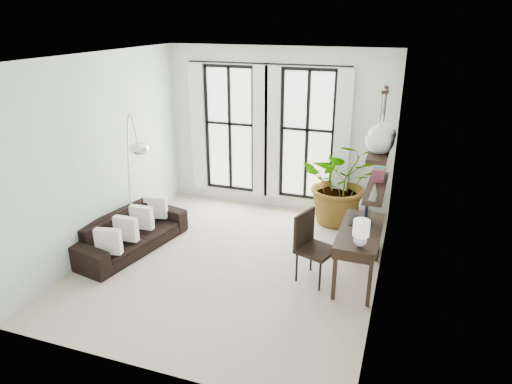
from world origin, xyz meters
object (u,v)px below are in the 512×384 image
at_px(buddha, 365,228).
at_px(sofa, 130,232).
at_px(desk, 359,235).
at_px(arc_lamp, 133,153).
at_px(desk_chair, 311,242).
at_px(plant, 341,181).

bearing_deg(buddha, sofa, -160.98).
bearing_deg(desk, arc_lamp, -178.65).
bearing_deg(desk_chair, desk, 32.30).
bearing_deg(desk_chair, plant, 107.42).
bearing_deg(desk_chair, sofa, -158.78).
distance_m(plant, arc_lamp, 3.79).
height_order(sofa, plant, plant).
xyz_separation_m(plant, arc_lamp, (-3.05, -2.09, 0.83)).
bearing_deg(buddha, arc_lamp, -162.52).
xyz_separation_m(desk_chair, buddha, (0.66, 1.21, -0.21)).
bearing_deg(sofa, desk, -75.31).
distance_m(plant, buddha, 1.19).
relative_size(desk, buddha, 1.50).
relative_size(sofa, desk, 1.49).
bearing_deg(plant, arc_lamp, -145.57).
xyz_separation_m(desk_chair, arc_lamp, (-2.96, 0.06, 1.06)).
bearing_deg(buddha, desk_chair, -118.75).
xyz_separation_m(sofa, arc_lamp, (0.11, 0.15, 1.36)).
distance_m(desk, arc_lamp, 3.75).
bearing_deg(arc_lamp, sofa, -126.91).
bearing_deg(arc_lamp, plant, 34.43).
bearing_deg(plant, desk_chair, -92.29).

